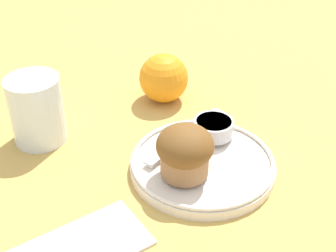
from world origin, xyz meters
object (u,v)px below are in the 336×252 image
object	(u,v)px
butter_knife	(186,135)
muffin	(185,151)
orange_fruit	(164,78)
juice_glass	(37,110)

from	to	relation	value
butter_knife	muffin	bearing A→B (deg)	-144.69
orange_fruit	juice_glass	world-z (taller)	juice_glass
butter_knife	orange_fruit	xyz separation A→B (m)	(0.05, 0.13, 0.02)
orange_fruit	butter_knife	bearing A→B (deg)	-110.58
orange_fruit	juice_glass	size ratio (longest dim) A/B	0.81
orange_fruit	juice_glass	distance (m)	0.22
butter_knife	orange_fruit	size ratio (longest dim) A/B	2.06
juice_glass	orange_fruit	bearing A→B (deg)	-2.14
muffin	butter_knife	world-z (taller)	muffin
muffin	orange_fruit	distance (m)	0.22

